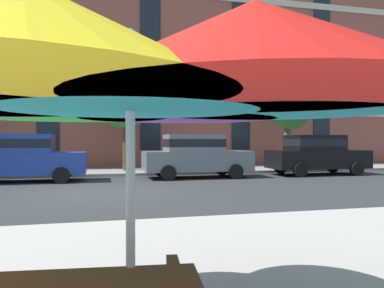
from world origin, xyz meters
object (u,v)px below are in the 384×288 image
Objects in this scene: sedan_blue at (23,156)px; sedan_black at (316,154)px; street_tree_middle at (122,105)px; sedan_gray at (196,155)px; street_tree_right at (288,111)px; patio_umbrella at (130,75)px.

sedan_blue and sedan_black have the same top height.
sedan_gray is at bearing -48.88° from street_tree_middle.
street_tree_middle reaches higher than sedan_blue.
sedan_gray is 5.59m from sedan_black.
sedan_blue is 0.99× the size of street_tree_middle.
street_tree_right is at bearing 13.39° from sedan_blue.
sedan_gray is 13.27m from patio_umbrella.
sedan_blue is at bearing -166.61° from street_tree_right.
patio_umbrella reaches higher than sedan_gray.
patio_umbrella is at bearing -106.27° from sedan_gray.
sedan_gray is 4.82m from street_tree_middle.
street_tree_right is at bearing -1.72° from street_tree_middle.
sedan_blue is 1.00× the size of sedan_gray.
sedan_blue is at bearing -139.90° from street_tree_middle.
sedan_gray is at bearing 180.00° from sedan_black.
sedan_black is at bearing 53.80° from patio_umbrella.
patio_umbrella is at bearing -121.25° from street_tree_right.
sedan_blue is 1.00× the size of sedan_black.
street_tree_right is at bearing 27.02° from sedan_gray.
street_tree_right is at bearing 86.12° from sedan_black.
sedan_black is 3.64m from street_tree_right.
sedan_gray is 6.84m from street_tree_right.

